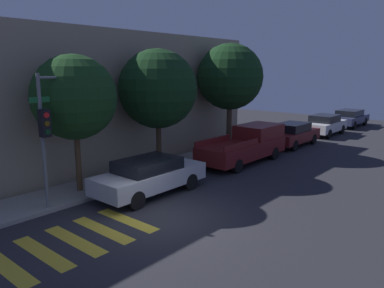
# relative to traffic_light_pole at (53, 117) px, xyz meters

# --- Properties ---
(ground_plane) EXTENTS (60.00, 60.00, 0.00)m
(ground_plane) POSITION_rel_traffic_light_pole_xyz_m (1.64, -3.37, -3.19)
(ground_plane) COLOR #28282D
(sidewalk) EXTENTS (26.00, 2.23, 0.14)m
(sidewalk) POSITION_rel_traffic_light_pole_xyz_m (1.64, 0.95, -3.12)
(sidewalk) COLOR gray
(sidewalk) RESTS_ON ground
(building_row) EXTENTS (26.00, 6.00, 6.55)m
(building_row) POSITION_rel_traffic_light_pole_xyz_m (1.64, 5.46, 0.08)
(building_row) COLOR gray
(building_row) RESTS_ON ground
(crosswalk) EXTENTS (5.20, 2.60, 0.00)m
(crosswalk) POSITION_rel_traffic_light_pole_xyz_m (-1.50, -2.57, -3.19)
(crosswalk) COLOR gold
(crosswalk) RESTS_ON ground
(traffic_light_pole) EXTENTS (1.99, 0.56, 4.64)m
(traffic_light_pole) POSITION_rel_traffic_light_pole_xyz_m (0.00, 0.00, 0.00)
(traffic_light_pole) COLOR slate
(traffic_light_pole) RESTS_ON ground
(sedan_near_corner) EXTENTS (4.58, 1.85, 1.42)m
(sedan_near_corner) POSITION_rel_traffic_light_pole_xyz_m (3.10, -1.27, -2.44)
(sedan_near_corner) COLOR #B7BABF
(sedan_near_corner) RESTS_ON ground
(pickup_truck) EXTENTS (5.64, 1.95, 1.81)m
(pickup_truck) POSITION_rel_traffic_light_pole_xyz_m (9.97, -1.27, -2.29)
(pickup_truck) COLOR maroon
(pickup_truck) RESTS_ON ground
(sedan_middle) EXTENTS (4.41, 1.78, 1.45)m
(sedan_middle) POSITION_rel_traffic_light_pole_xyz_m (15.28, -1.27, -2.43)
(sedan_middle) COLOR maroon
(sedan_middle) RESTS_ON ground
(sedan_far_end) EXTENTS (4.24, 1.82, 1.48)m
(sedan_far_end) POSITION_rel_traffic_light_pole_xyz_m (20.51, -1.27, -2.42)
(sedan_far_end) COLOR silver
(sedan_far_end) RESTS_ON ground
(sedan_tail_of_row) EXTENTS (4.67, 1.86, 1.39)m
(sedan_tail_of_row) POSITION_rel_traffic_light_pole_xyz_m (25.93, -1.27, -2.45)
(sedan_tail_of_row) COLOR #2D3351
(sedan_tail_of_row) RESTS_ON ground
(tree_near_corner) EXTENTS (3.15, 3.15, 5.31)m
(tree_near_corner) POSITION_rel_traffic_light_pole_xyz_m (1.37, 0.84, 0.53)
(tree_near_corner) COLOR #4C3823
(tree_near_corner) RESTS_ON ground
(tree_midblock) EXTENTS (3.60, 3.60, 5.67)m
(tree_midblock) POSITION_rel_traffic_light_pole_xyz_m (5.67, 0.84, 0.67)
(tree_midblock) COLOR #42301E
(tree_midblock) RESTS_ON ground
(tree_far_end) EXTENTS (3.73, 3.73, 6.19)m
(tree_far_end) POSITION_rel_traffic_light_pole_xyz_m (11.36, 0.84, 1.11)
(tree_far_end) COLOR brown
(tree_far_end) RESTS_ON ground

